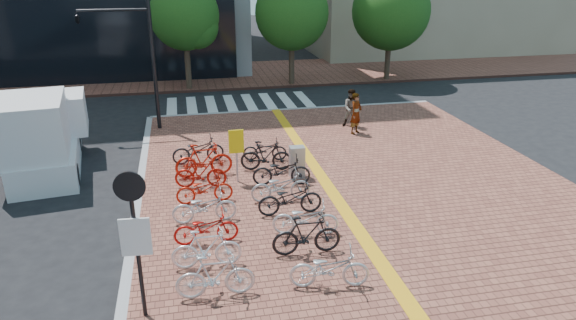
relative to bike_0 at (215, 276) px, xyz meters
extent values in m
plane|color=black|center=(2.01, 2.49, -0.67)|extent=(120.00, 120.00, 0.00)
cube|color=gray|center=(5.01, 14.49, -0.59)|extent=(14.00, 0.25, 0.15)
cube|color=brown|center=(2.01, 23.49, -0.59)|extent=(70.00, 8.00, 0.15)
cube|color=silver|center=(-0.99, 16.49, -0.66)|extent=(0.50, 4.00, 0.01)
cube|color=silver|center=(0.01, 16.49, -0.66)|extent=(0.50, 4.00, 0.01)
cube|color=silver|center=(1.01, 16.49, -0.66)|extent=(0.50, 4.00, 0.01)
cube|color=silver|center=(2.01, 16.49, -0.66)|extent=(0.50, 4.00, 0.01)
cube|color=silver|center=(3.01, 16.49, -0.66)|extent=(0.50, 4.00, 0.01)
cube|color=silver|center=(4.01, 16.49, -0.66)|extent=(0.50, 4.00, 0.01)
cube|color=silver|center=(5.01, 16.49, -0.66)|extent=(0.50, 4.00, 0.01)
cube|color=silver|center=(6.01, 16.49, -0.66)|extent=(0.50, 4.00, 0.01)
cylinder|color=#38281E|center=(0.01, 19.99, 0.78)|extent=(0.32, 0.32, 2.60)
sphere|color=#194714|center=(0.01, 19.99, 3.53)|extent=(3.80, 3.80, 3.80)
sphere|color=#194714|center=(0.61, 19.69, 2.93)|extent=(2.40, 2.40, 2.40)
cylinder|color=#38281E|center=(6.01, 19.99, 0.78)|extent=(0.32, 0.32, 2.60)
sphere|color=#194714|center=(6.01, 19.99, 3.53)|extent=(4.20, 4.20, 4.20)
sphere|color=#194714|center=(6.61, 19.69, 2.93)|extent=(2.40, 2.40, 2.40)
cylinder|color=#38281E|center=(12.01, 19.99, 0.78)|extent=(0.32, 0.32, 2.60)
sphere|color=#194714|center=(12.01, 19.99, 3.53)|extent=(4.60, 4.60, 4.60)
sphere|color=#194714|center=(12.61, 19.69, 2.93)|extent=(2.40, 2.40, 2.40)
imported|color=silver|center=(0.00, 0.00, 0.00)|extent=(1.73, 0.52, 1.03)
imported|color=white|center=(-0.11, 1.21, -0.02)|extent=(1.67, 0.49, 1.00)
imported|color=#B7110D|center=(-0.06, 2.35, -0.08)|extent=(1.67, 0.61, 0.87)
imported|color=silver|center=(-0.04, 3.52, -0.05)|extent=(1.79, 0.64, 0.94)
imported|color=red|center=(0.03, 4.76, -0.07)|extent=(1.72, 0.67, 0.89)
imported|color=#A3160B|center=(-0.03, 5.91, -0.02)|extent=(1.70, 0.68, 0.99)
imported|color=red|center=(0.13, 6.83, 0.06)|extent=(1.97, 0.69, 1.16)
imported|color=black|center=(0.00, 8.13, -0.03)|extent=(1.92, 0.87, 0.98)
imported|color=silver|center=(2.51, -0.14, -0.05)|extent=(1.87, 0.91, 0.94)
imported|color=black|center=(2.34, 1.31, 0.01)|extent=(1.75, 0.52, 1.04)
imported|color=silver|center=(2.55, 2.27, -0.05)|extent=(1.85, 0.97, 0.93)
imported|color=black|center=(2.39, 3.50, -0.03)|extent=(1.86, 0.65, 0.98)
imported|color=#B5B5BA|center=(2.30, 4.42, -0.03)|extent=(1.83, 0.65, 0.96)
imported|color=black|center=(2.55, 5.58, -0.02)|extent=(1.94, 0.89, 0.99)
imported|color=black|center=(2.28, 6.91, 0.02)|extent=(1.85, 0.85, 1.07)
imported|color=black|center=(2.39, 7.87, -0.10)|extent=(1.66, 0.83, 0.84)
imported|color=gray|center=(6.66, 10.20, 0.35)|extent=(0.75, 0.71, 1.73)
imported|color=#48505B|center=(6.80, 11.15, 0.32)|extent=(0.96, 0.85, 1.66)
cube|color=#A9AAAE|center=(3.19, 6.10, 0.03)|extent=(0.50, 0.37, 1.08)
cylinder|color=#B7B7BC|center=(1.18, 6.14, 0.36)|extent=(0.07, 0.07, 1.76)
cube|color=yellow|center=(1.18, 6.09, 0.90)|extent=(0.49, 0.07, 0.78)
cylinder|color=black|center=(-1.49, -0.33, 1.09)|extent=(0.09, 0.09, 3.21)
cylinder|color=black|center=(-1.49, -0.39, 2.42)|extent=(0.60, 0.09, 0.60)
cube|color=silver|center=(-1.49, -0.39, 1.36)|extent=(0.59, 0.09, 0.80)
cylinder|color=black|center=(-1.49, 12.64, 2.24)|extent=(0.17, 0.17, 5.51)
cylinder|color=black|center=(-2.87, 12.64, 4.49)|extent=(2.75, 0.11, 0.11)
imported|color=black|center=(-4.24, 12.64, 4.21)|extent=(0.24, 1.14, 0.46)
cube|color=silver|center=(-5.25, 8.82, -0.17)|extent=(2.74, 5.18, 0.99)
cube|color=silver|center=(-5.44, 10.24, 1.04)|extent=(2.35, 2.35, 1.43)
cube|color=silver|center=(-5.13, 7.95, 1.20)|extent=(2.59, 3.35, 1.98)
cylinder|color=black|center=(-6.41, 10.44, -0.28)|extent=(0.34, 0.79, 0.77)
cylinder|color=black|center=(-5.93, 6.95, -0.28)|extent=(0.34, 0.79, 0.77)
cylinder|color=black|center=(-4.56, 10.69, -0.28)|extent=(0.34, 0.79, 0.77)
cylinder|color=black|center=(-4.08, 7.21, -0.28)|extent=(0.34, 0.79, 0.77)
camera|label=1|loc=(-0.39, -9.48, 6.34)|focal=32.00mm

